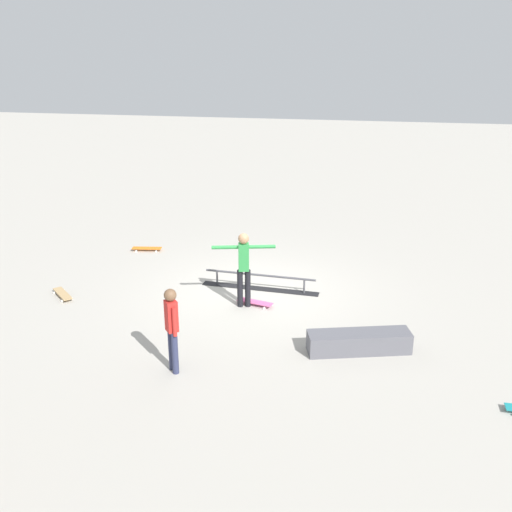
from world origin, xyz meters
TOP-DOWN VIEW (x-y plane):
  - ground_plane at (0.00, 0.00)m, footprint 60.00×60.00m
  - grind_rail at (-0.11, -0.24)m, footprint 2.76×0.43m
  - skate_ledge at (-2.42, 2.27)m, footprint 1.96×0.95m
  - skater_main at (0.07, 0.74)m, footprint 1.32×0.38m
  - skateboard_main at (-0.16, 0.65)m, footprint 0.82×0.40m
  - bystander_red_shirt at (0.75, 3.54)m, footprint 0.27×0.32m
  - loose_skateboard_orange at (3.38, -2.23)m, footprint 0.82×0.34m
  - loose_skateboard_natural at (4.18, 0.99)m, footprint 0.71×0.70m

SIDE VIEW (x-z plane):
  - ground_plane at x=0.00m, z-range 0.00..0.00m
  - skateboard_main at x=-0.16m, z-range 0.03..0.12m
  - loose_skateboard_orange at x=3.38m, z-range 0.03..0.12m
  - loose_skateboard_natural at x=4.18m, z-range 0.03..0.12m
  - grind_rail at x=-0.11m, z-range -0.03..0.35m
  - skate_ledge at x=-2.42m, z-range 0.00..0.39m
  - bystander_red_shirt at x=0.75m, z-range 0.10..1.67m
  - skater_main at x=0.07m, z-range 0.14..1.80m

